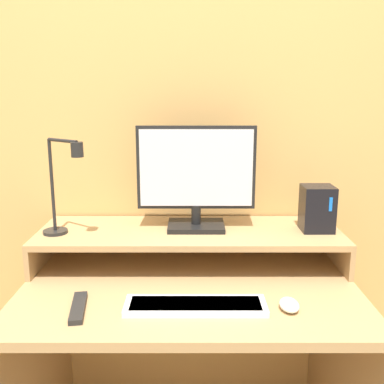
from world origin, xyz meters
name	(u,v)px	position (x,y,z in m)	size (l,w,h in m)	color
wall_back	(190,115)	(0.00, 0.78, 1.25)	(6.00, 0.05, 2.50)	#E5AD60
desk	(189,338)	(0.00, 0.37, 0.50)	(1.12, 0.74, 0.71)	tan
monitor_shelf	(189,235)	(0.00, 0.56, 0.82)	(1.12, 0.37, 0.13)	tan
monitor	(196,176)	(0.02, 0.58, 1.04)	(0.44, 0.16, 0.39)	black
desk_lamp	(62,188)	(-0.44, 0.48, 1.01)	(0.18, 0.15, 0.35)	black
router_dock	(317,208)	(0.47, 0.55, 0.92)	(0.11, 0.11, 0.17)	black
keyboard	(195,305)	(0.02, 0.19, 0.72)	(0.42, 0.12, 0.02)	white
mouse	(289,305)	(0.30, 0.18, 0.73)	(0.06, 0.09, 0.03)	white
remote_control	(78,308)	(-0.33, 0.18, 0.72)	(0.07, 0.19, 0.02)	black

